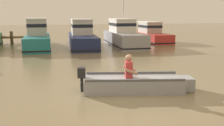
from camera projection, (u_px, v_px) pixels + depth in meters
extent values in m
plane|color=#7A6B4C|center=(128.00, 94.00, 7.73)|extent=(120.00, 120.00, 0.00)
cylinder|color=brown|center=(12.00, 38.00, 20.58)|extent=(0.24, 0.24, 1.11)
cylinder|color=brown|center=(42.00, 36.00, 22.56)|extent=(0.24, 0.24, 1.08)
cube|color=gray|center=(133.00, 84.00, 8.04)|extent=(3.27, 1.80, 0.44)
cube|color=gray|center=(186.00, 83.00, 8.11)|extent=(0.53, 0.68, 0.42)
cube|color=#4D4E51|center=(131.00, 73.00, 8.49)|extent=(2.97, 0.80, 0.08)
cube|color=#4D4E51|center=(135.00, 81.00, 7.49)|extent=(2.97, 0.80, 0.08)
cube|color=#A0A2A8|center=(130.00, 79.00, 8.00)|extent=(0.51, 1.05, 0.06)
cylinder|color=black|center=(82.00, 83.00, 7.96)|extent=(0.12, 0.12, 0.54)
cube|color=black|center=(82.00, 72.00, 7.90)|extent=(0.30, 0.33, 0.32)
cube|color=#B23333|center=(129.00, 70.00, 7.94)|extent=(0.29, 0.38, 0.52)
sphere|color=#9E7051|center=(129.00, 58.00, 7.87)|extent=(0.22, 0.22, 0.22)
cylinder|color=#9E7051|center=(129.00, 69.00, 8.16)|extent=(0.43, 0.19, 0.23)
cylinder|color=#9E7051|center=(131.00, 72.00, 7.73)|extent=(0.43, 0.19, 0.23)
cube|color=#1E727A|center=(38.00, 42.00, 18.41)|extent=(1.88, 6.12, 0.95)
cube|color=black|center=(38.00, 46.00, 18.47)|extent=(1.92, 6.16, 0.10)
cube|color=#B2ADA3|center=(37.00, 27.00, 18.73)|extent=(1.41, 2.58, 1.16)
cube|color=black|center=(37.00, 25.00, 18.71)|extent=(1.44, 2.62, 0.24)
cube|color=white|center=(37.00, 19.00, 18.62)|extent=(1.48, 2.71, 0.08)
cube|color=#19234C|center=(82.00, 41.00, 19.16)|extent=(2.42, 6.76, 0.94)
cube|color=black|center=(82.00, 45.00, 19.22)|extent=(2.46, 6.80, 0.10)
cube|color=beige|center=(81.00, 27.00, 19.54)|extent=(1.69, 2.89, 1.10)
cube|color=black|center=(81.00, 25.00, 19.52)|extent=(1.72, 2.93, 0.24)
cube|color=white|center=(81.00, 20.00, 19.43)|extent=(1.77, 3.04, 0.08)
cube|color=gray|center=(124.00, 39.00, 19.88)|extent=(2.39, 6.86, 1.08)
cube|color=black|center=(124.00, 43.00, 19.95)|extent=(2.43, 6.90, 0.10)
cube|color=silver|center=(122.00, 26.00, 20.27)|extent=(1.72, 2.92, 0.98)
cube|color=black|center=(122.00, 24.00, 20.25)|extent=(1.75, 2.95, 0.24)
cube|color=white|center=(122.00, 19.00, 20.17)|extent=(1.80, 3.07, 0.08)
cylinder|color=silver|center=(123.00, 16.00, 19.70)|extent=(0.10, 0.10, 2.54)
cube|color=#B72D28|center=(152.00, 37.00, 22.92)|extent=(1.99, 5.57, 0.80)
cube|color=black|center=(151.00, 40.00, 22.97)|extent=(2.03, 5.61, 0.10)
cube|color=#B2ADA3|center=(150.00, 28.00, 23.23)|extent=(1.50, 2.36, 0.95)
cube|color=black|center=(150.00, 26.00, 23.20)|extent=(1.53, 2.39, 0.24)
cube|color=white|center=(150.00, 22.00, 23.13)|extent=(1.57, 2.48, 0.08)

